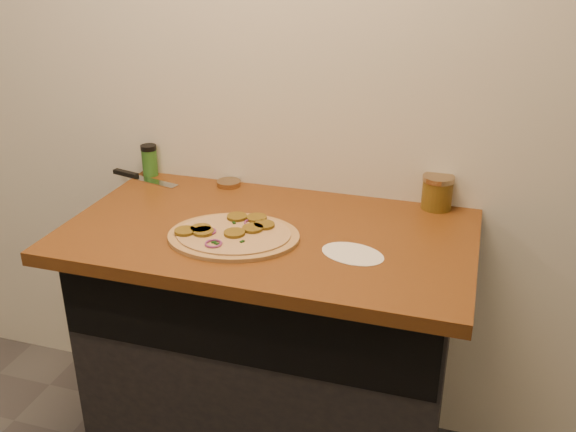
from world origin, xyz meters
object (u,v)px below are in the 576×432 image
(salsa_jar, at_px, (437,192))
(pizza, at_px, (233,235))
(spice_shaker, at_px, (150,160))
(chefs_knife, at_px, (139,177))

(salsa_jar, bearing_deg, pizza, -143.99)
(pizza, relative_size, salsa_jar, 4.00)
(pizza, distance_m, spice_shaker, 0.61)
(chefs_knife, xyz_separation_m, spice_shaker, (0.02, 0.05, 0.05))
(salsa_jar, distance_m, spice_shaker, 1.01)
(pizza, height_order, chefs_knife, pizza)
(salsa_jar, bearing_deg, spice_shaker, -180.00)
(pizza, xyz_separation_m, chefs_knife, (-0.49, 0.34, -0.00))
(pizza, height_order, spice_shaker, spice_shaker)
(chefs_knife, relative_size, salsa_jar, 2.60)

